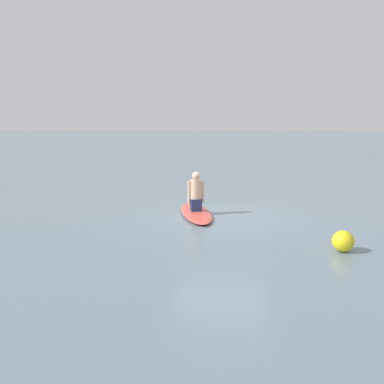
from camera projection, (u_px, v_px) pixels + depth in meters
name	position (u px, v px, depth m)	size (l,w,h in m)	color
ground_plane	(223.00, 216.00, 10.75)	(400.00, 400.00, 0.00)	slate
surfboard	(196.00, 212.00, 10.97)	(2.78, 0.76, 0.12)	#D84C3F
person_paddler	(196.00, 193.00, 10.88)	(0.41, 0.47, 1.06)	navy
buoy_marker	(343.00, 241.00, 7.71)	(0.42, 0.42, 0.42)	yellow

